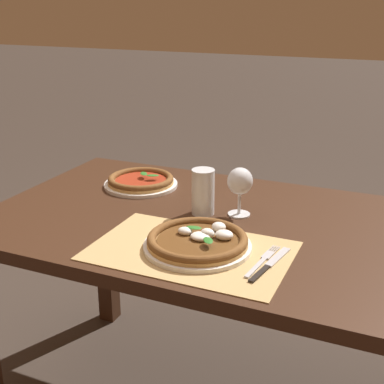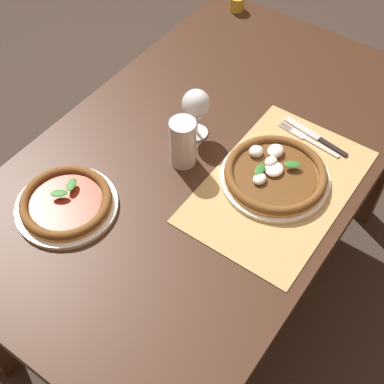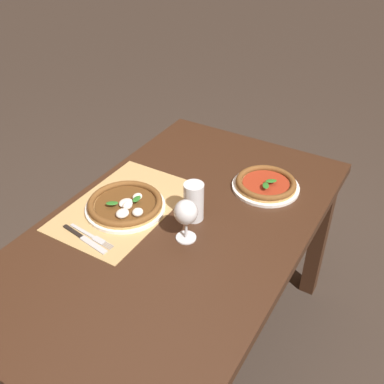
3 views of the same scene
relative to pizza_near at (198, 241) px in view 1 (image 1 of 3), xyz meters
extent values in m
cube|color=#382114|center=(-0.02, 0.21, -0.04)|extent=(1.45, 0.86, 0.04)
cube|color=#382114|center=(-0.68, 0.58, -0.41)|extent=(0.07, 0.07, 0.70)
cube|color=tan|center=(-0.01, -0.02, -0.02)|extent=(0.53, 0.34, 0.00)
cylinder|color=white|center=(0.00, 0.00, -0.01)|extent=(0.29, 0.29, 0.01)
cylinder|color=tan|center=(0.00, 0.00, 0.00)|extent=(0.27, 0.27, 0.01)
torus|color=brown|center=(0.00, 0.00, 0.01)|extent=(0.27, 0.27, 0.02)
cylinder|color=brown|center=(0.00, 0.00, 0.00)|extent=(0.22, 0.22, 0.00)
ellipsoid|color=white|center=(0.00, 0.01, 0.01)|extent=(0.06, 0.05, 0.02)
ellipsoid|color=white|center=(0.03, 0.08, 0.02)|extent=(0.04, 0.04, 0.03)
ellipsoid|color=white|center=(0.06, 0.04, 0.02)|extent=(0.05, 0.04, 0.03)
ellipsoid|color=white|center=(0.02, 0.02, 0.02)|extent=(0.04, 0.03, 0.03)
ellipsoid|color=white|center=(-0.05, 0.02, 0.01)|extent=(0.04, 0.03, 0.02)
ellipsoid|color=#286B23|center=(-0.03, 0.03, 0.02)|extent=(0.05, 0.03, 0.00)
ellipsoid|color=#286B23|center=(0.04, -0.03, 0.02)|extent=(0.04, 0.05, 0.00)
cylinder|color=white|center=(-0.39, 0.39, -0.02)|extent=(0.26, 0.26, 0.01)
cylinder|color=tan|center=(-0.39, 0.39, -0.01)|extent=(0.24, 0.24, 0.01)
torus|color=brown|center=(-0.39, 0.39, 0.00)|extent=(0.24, 0.24, 0.02)
cylinder|color=maroon|center=(-0.39, 0.39, 0.00)|extent=(0.18, 0.18, 0.00)
ellipsoid|color=#286B23|center=(-0.35, 0.40, 0.02)|extent=(0.05, 0.04, 0.00)
ellipsoid|color=#286B23|center=(-0.39, 0.41, 0.02)|extent=(0.05, 0.05, 0.00)
cylinder|color=silver|center=(0.02, 0.27, -0.02)|extent=(0.07, 0.07, 0.00)
cylinder|color=silver|center=(0.02, 0.27, 0.01)|extent=(0.01, 0.01, 0.06)
ellipsoid|color=silver|center=(0.02, 0.27, 0.09)|extent=(0.08, 0.08, 0.08)
ellipsoid|color=#C17019|center=(0.02, 0.27, 0.08)|extent=(0.07, 0.07, 0.05)
cylinder|color=silver|center=(-0.09, 0.24, 0.05)|extent=(0.07, 0.07, 0.15)
cylinder|color=black|center=(-0.09, 0.24, 0.04)|extent=(0.07, 0.07, 0.12)
cylinder|color=silver|center=(-0.09, 0.24, 0.10)|extent=(0.07, 0.07, 0.02)
cube|color=#B7B7BC|center=(0.18, -0.05, -0.02)|extent=(0.02, 0.12, 0.00)
cube|color=#B7B7BC|center=(0.19, 0.03, -0.02)|extent=(0.03, 0.05, 0.00)
cylinder|color=#B7B7BC|center=(0.20, 0.07, -0.02)|extent=(0.01, 0.04, 0.00)
cylinder|color=#B7B7BC|center=(0.20, 0.07, -0.02)|extent=(0.01, 0.04, 0.00)
cylinder|color=#B7B7BC|center=(0.19, 0.07, -0.02)|extent=(0.01, 0.04, 0.00)
cylinder|color=#B7B7BC|center=(0.18, 0.07, -0.02)|extent=(0.01, 0.04, 0.00)
cube|color=black|center=(0.20, -0.08, -0.02)|extent=(0.03, 0.10, 0.01)
cube|color=#B7B7BC|center=(0.21, 0.03, -0.02)|extent=(0.04, 0.12, 0.00)
camera|label=1|loc=(0.51, -1.21, 0.62)|focal=50.00mm
camera|label=2|loc=(-0.88, -0.36, 1.08)|focal=50.00mm
camera|label=3|loc=(1.00, 0.88, 0.99)|focal=42.00mm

